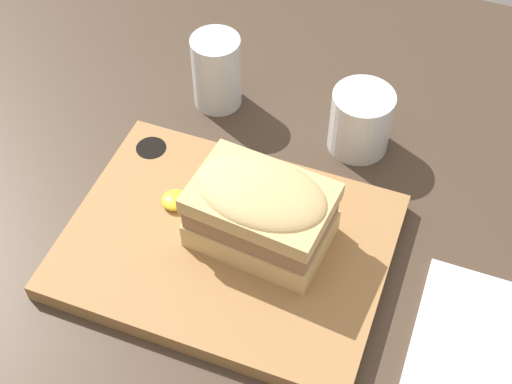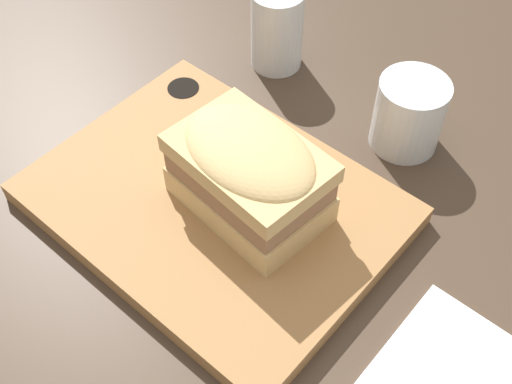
{
  "view_description": "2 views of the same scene",
  "coord_description": "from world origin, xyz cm",
  "px_view_note": "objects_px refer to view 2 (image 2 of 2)",
  "views": [
    {
      "loc": [
        15.57,
        -42.59,
        64.62
      ],
      "look_at": [
        -0.74,
        1.0,
        8.01
      ],
      "focal_mm": 50.0,
      "sensor_mm": 36.0,
      "label": 1
    },
    {
      "loc": [
        25.64,
        -29.42,
        51.76
      ],
      "look_at": [
        2.24,
        -2.36,
        7.91
      ],
      "focal_mm": 45.0,
      "sensor_mm": 36.0,
      "label": 2
    }
  ],
  "objects_px": {
    "serving_board": "(214,203)",
    "water_glass": "(277,34)",
    "wine_glass": "(408,117)",
    "sandwich": "(249,172)"
  },
  "relations": [
    {
      "from": "sandwich",
      "to": "water_glass",
      "type": "distance_m",
      "value": 0.24
    },
    {
      "from": "serving_board",
      "to": "water_glass",
      "type": "distance_m",
      "value": 0.23
    },
    {
      "from": "sandwich",
      "to": "serving_board",
      "type": "bearing_deg",
      "value": -155.61
    },
    {
      "from": "serving_board",
      "to": "water_glass",
      "type": "xyz_separation_m",
      "value": [
        -0.1,
        0.21,
        0.03
      ]
    },
    {
      "from": "sandwich",
      "to": "wine_glass",
      "type": "xyz_separation_m",
      "value": [
        0.06,
        0.18,
        -0.03
      ]
    },
    {
      "from": "water_glass",
      "to": "sandwich",
      "type": "bearing_deg",
      "value": -56.45
    },
    {
      "from": "wine_glass",
      "to": "sandwich",
      "type": "bearing_deg",
      "value": -106.72
    },
    {
      "from": "serving_board",
      "to": "wine_glass",
      "type": "bearing_deg",
      "value": 66.13
    },
    {
      "from": "water_glass",
      "to": "wine_glass",
      "type": "distance_m",
      "value": 0.19
    },
    {
      "from": "sandwich",
      "to": "wine_glass",
      "type": "relative_size",
      "value": 1.86
    }
  ]
}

